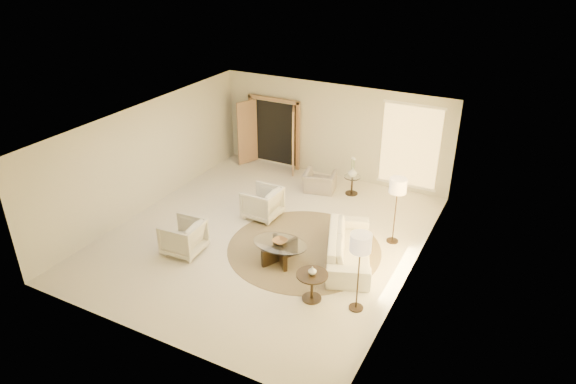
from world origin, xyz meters
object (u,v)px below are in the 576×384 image
at_px(side_table, 352,183).
at_px(end_vase, 312,271).
at_px(floor_lamp_far, 361,246).
at_px(end_table, 312,282).
at_px(armchair_left, 262,201).
at_px(sofa, 349,247).
at_px(bowl, 280,241).
at_px(side_vase, 353,172).
at_px(coffee_table, 280,249).
at_px(accent_chair, 320,179).
at_px(armchair_right, 183,236).
at_px(floor_lamp_near, 398,189).

distance_m(side_table, end_vase, 4.86).
bearing_deg(floor_lamp_far, end_table, -171.24).
distance_m(end_table, floor_lamp_far, 1.36).
relative_size(armchair_left, floor_lamp_far, 0.52).
bearing_deg(side_table, sofa, -69.98).
height_order(bowl, side_vase, side_vase).
relative_size(coffee_table, floor_lamp_far, 0.85).
bearing_deg(end_vase, accent_chair, 112.50).
bearing_deg(accent_chair, armchair_left, 59.69).
relative_size(accent_chair, end_table, 1.38).
bearing_deg(floor_lamp_far, armchair_right, 179.01).
bearing_deg(sofa, floor_lamp_far, -174.18).
bearing_deg(bowl, end_vase, -36.79).
relative_size(end_table, side_table, 1.19).
bearing_deg(bowl, end_table, -36.79).
bearing_deg(floor_lamp_near, armchair_right, -147.30).
distance_m(accent_chair, side_vase, 0.95).
bearing_deg(end_vase, end_table, 0.00).
relative_size(accent_chair, end_vase, 5.06).
height_order(floor_lamp_far, end_vase, floor_lamp_far).
height_order(armchair_left, coffee_table, armchair_left).
xyz_separation_m(floor_lamp_near, bowl, (-1.99, -1.94, -0.90)).
bearing_deg(coffee_table, floor_lamp_near, 44.30).
xyz_separation_m(accent_chair, floor_lamp_near, (2.65, -1.66, 1.01)).
relative_size(end_table, floor_lamp_far, 0.38).
bearing_deg(armchair_left, side_table, 146.88).
height_order(sofa, accent_chair, accent_chair).
xyz_separation_m(armchair_right, accent_chair, (1.45, 4.30, -0.04)).
distance_m(armchair_left, floor_lamp_far, 4.27).
bearing_deg(coffee_table, side_vase, 86.84).
bearing_deg(side_table, end_vase, -78.19).
distance_m(sofa, floor_lamp_far, 1.99).
relative_size(armchair_left, accent_chair, 1.00).
distance_m(sofa, armchair_left, 2.83).
height_order(armchair_left, floor_lamp_far, floor_lamp_far).
xyz_separation_m(sofa, end_table, (-0.14, -1.63, 0.07)).
bearing_deg(side_vase, armchair_right, -117.11).
height_order(end_table, side_table, end_table).
bearing_deg(end_vase, side_table, 101.81).
xyz_separation_m(sofa, armchair_right, (-3.46, -1.42, 0.09)).
height_order(end_table, end_vase, end_vase).
bearing_deg(armchair_left, side_vase, 146.88).
relative_size(floor_lamp_far, side_vase, 6.24).
distance_m(coffee_table, end_table, 1.51).
height_order(armchair_left, armchair_right, armchair_left).
distance_m(accent_chair, bowl, 3.67).
relative_size(armchair_right, floor_lamp_far, 0.51).
bearing_deg(accent_chair, sofa, 113.31).
distance_m(armchair_right, accent_chair, 4.53).
distance_m(armchair_left, coffee_table, 2.07).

